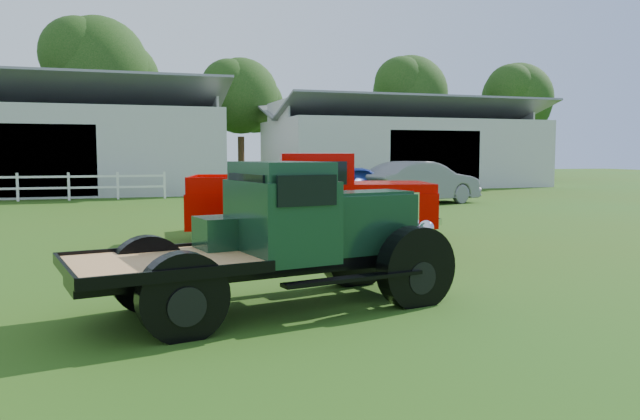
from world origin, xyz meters
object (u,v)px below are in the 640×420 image
object	(u,v)px
white_pickup	(301,199)
misc_car_grey	(420,183)
vintage_flatbed	(274,236)
red_pickup	(310,197)
misc_car_blue	(356,185)

from	to	relation	value
white_pickup	misc_car_grey	bearing A→B (deg)	46.35
vintage_flatbed	red_pickup	size ratio (longest dim) A/B	0.85
misc_car_blue	red_pickup	bearing A→B (deg)	156.62
vintage_flatbed	white_pickup	size ratio (longest dim) A/B	1.10
vintage_flatbed	misc_car_grey	distance (m)	17.47
vintage_flatbed	white_pickup	world-z (taller)	vintage_flatbed
white_pickup	misc_car_blue	size ratio (longest dim) A/B	0.93
white_pickup	red_pickup	bearing A→B (deg)	-98.02
vintage_flatbed	misc_car_blue	size ratio (longest dim) A/B	1.03
misc_car_blue	vintage_flatbed	bearing A→B (deg)	158.76
red_pickup	misc_car_blue	bearing A→B (deg)	76.08
white_pickup	misc_car_blue	world-z (taller)	white_pickup
misc_car_blue	misc_car_grey	size ratio (longest dim) A/B	0.90
vintage_flatbed	misc_car_blue	world-z (taller)	vintage_flatbed
red_pickup	white_pickup	world-z (taller)	red_pickup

